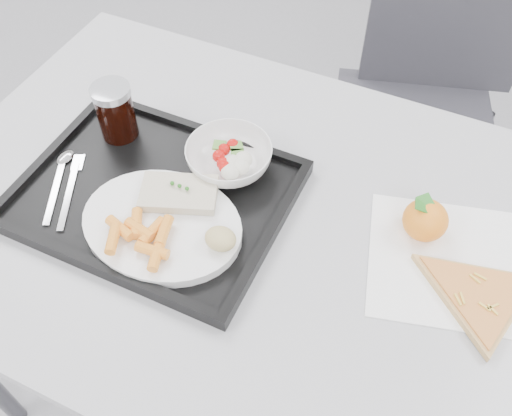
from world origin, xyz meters
TOP-DOWN VIEW (x-y plane):
  - table at (0.00, 0.30)m, footprint 1.20×0.80m
  - chair at (0.15, 1.03)m, footprint 0.52×0.53m
  - tray at (-0.19, 0.26)m, footprint 0.45×0.35m
  - dinner_plate at (-0.13, 0.20)m, footprint 0.27×0.27m
  - fish_fillet at (-0.13, 0.26)m, footprint 0.14×0.12m
  - bread_roll at (-0.03, 0.20)m, footprint 0.06×0.05m
  - salad_bowl at (-0.10, 0.37)m, footprint 0.15×0.15m
  - cola_glass at (-0.32, 0.36)m, footprint 0.07×0.07m
  - cutlery at (-0.34, 0.22)m, footprint 0.12×0.16m
  - napkin at (0.31, 0.35)m, footprint 0.30×0.30m
  - tangerine at (0.25, 0.38)m, footprint 0.10×0.10m
  - pizza_slice at (0.36, 0.30)m, footprint 0.28×0.28m
  - carrot_pile at (-0.14, 0.16)m, footprint 0.12×0.10m
  - salad_contents at (-0.08, 0.36)m, footprint 0.08×0.08m

SIDE VIEW (x-z plane):
  - chair at x=0.15m, z-range 0.07..1.00m
  - table at x=0.00m, z-range 0.31..1.06m
  - napkin at x=0.31m, z-range 0.75..0.75m
  - tray at x=-0.19m, z-range 0.75..0.77m
  - pizza_slice at x=0.36m, z-range 0.75..0.77m
  - cutlery at x=-0.34m, z-range 0.76..0.77m
  - dinner_plate at x=-0.13m, z-range 0.77..0.78m
  - tangerine at x=0.25m, z-range 0.75..0.82m
  - salad_bowl at x=-0.10m, z-range 0.77..0.81m
  - fish_fillet at x=-0.13m, z-range 0.78..0.80m
  - carrot_pile at x=-0.14m, z-range 0.78..0.81m
  - bread_roll at x=-0.03m, z-range 0.78..0.82m
  - salad_contents at x=-0.08m, z-range 0.79..0.81m
  - cola_glass at x=-0.32m, z-range 0.77..0.88m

